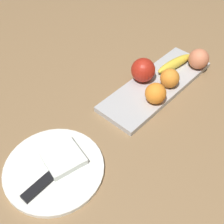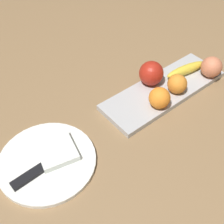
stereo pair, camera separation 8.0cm
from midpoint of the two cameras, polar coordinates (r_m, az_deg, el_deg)
ground_plane at (r=0.95m, az=10.44°, el=4.14°), size 2.40×2.40×0.00m
fruit_tray at (r=0.95m, az=12.72°, el=4.19°), size 0.43×0.15×0.02m
apple at (r=0.93m, az=10.32°, el=7.50°), size 0.08×0.08×0.08m
banana at (r=1.01m, az=16.84°, el=8.03°), size 0.16×0.06×0.03m
orange_near_apple at (r=0.86m, az=12.12°, el=2.64°), size 0.06×0.06×0.06m
orange_near_banana at (r=0.92m, az=15.36°, el=5.31°), size 0.06×0.06×0.06m
peach at (r=1.02m, az=21.41°, el=8.26°), size 0.07×0.07×0.07m
dinner_plate at (r=0.76m, az=-9.88°, el=-9.79°), size 0.25×0.25×0.01m
folded_napkin at (r=0.75m, az=-7.97°, el=-7.94°), size 0.11×0.11×0.02m
knife at (r=0.73m, az=-12.18°, el=-12.01°), size 0.18×0.03×0.01m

